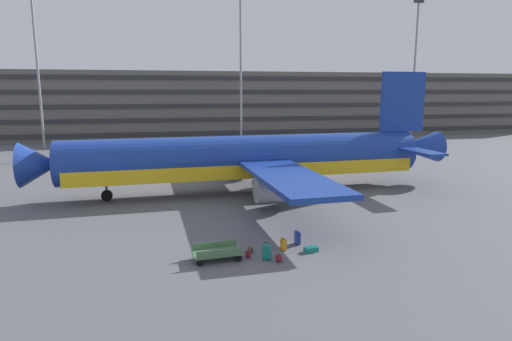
{
  "coord_description": "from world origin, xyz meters",
  "views": [
    {
      "loc": [
        -12.79,
        -37.93,
        8.98
      ],
      "look_at": [
        -5.97,
        -6.27,
        3.0
      ],
      "focal_mm": 30.45,
      "sensor_mm": 36.0,
      "label": 1
    }
  ],
  "objects_px": {
    "airliner": "(252,158)",
    "suitcase_silver": "(297,238)",
    "suitcase_teal": "(283,245)",
    "suitcase_upright": "(267,252)",
    "backpack_orange": "(251,249)",
    "backpack_laid_flat": "(279,258)",
    "suitcase_red": "(311,249)",
    "backpack_small": "(248,254)",
    "baggage_cart": "(217,252)"
  },
  "relations": [
    {
      "from": "suitcase_silver",
      "to": "baggage_cart",
      "type": "xyz_separation_m",
      "value": [
        -4.95,
        -1.43,
        0.03
      ]
    },
    {
      "from": "airliner",
      "to": "backpack_laid_flat",
      "type": "distance_m",
      "value": 16.46
    },
    {
      "from": "suitcase_teal",
      "to": "suitcase_red",
      "type": "distance_m",
      "value": 1.58
    },
    {
      "from": "suitcase_upright",
      "to": "airliner",
      "type": "bearing_deg",
      "value": 81.2
    },
    {
      "from": "airliner",
      "to": "suitcase_red",
      "type": "xyz_separation_m",
      "value": [
        0.31,
        -15.01,
        -2.92
      ]
    },
    {
      "from": "suitcase_upright",
      "to": "backpack_orange",
      "type": "xyz_separation_m",
      "value": [
        -0.64,
        1.21,
        -0.22
      ]
    },
    {
      "from": "backpack_small",
      "to": "backpack_orange",
      "type": "xyz_separation_m",
      "value": [
        0.27,
        0.75,
        0.01
      ]
    },
    {
      "from": "backpack_small",
      "to": "suitcase_teal",
      "type": "bearing_deg",
      "value": 17.23
    },
    {
      "from": "airliner",
      "to": "suitcase_teal",
      "type": "distance_m",
      "value": 14.81
    },
    {
      "from": "backpack_laid_flat",
      "to": "airliner",
      "type": "bearing_deg",
      "value": 83.4
    },
    {
      "from": "airliner",
      "to": "baggage_cart",
      "type": "height_order",
      "value": "airliner"
    },
    {
      "from": "backpack_laid_flat",
      "to": "suitcase_silver",
      "type": "bearing_deg",
      "value": 53.75
    },
    {
      "from": "suitcase_silver",
      "to": "suitcase_teal",
      "type": "bearing_deg",
      "value": -142.77
    },
    {
      "from": "suitcase_teal",
      "to": "backpack_laid_flat",
      "type": "xyz_separation_m",
      "value": [
        -0.69,
        -1.6,
        -0.14
      ]
    },
    {
      "from": "suitcase_upright",
      "to": "backpack_laid_flat",
      "type": "bearing_deg",
      "value": -39.85
    },
    {
      "from": "backpack_laid_flat",
      "to": "backpack_orange",
      "type": "relative_size",
      "value": 0.97
    },
    {
      "from": "suitcase_red",
      "to": "backpack_small",
      "type": "bearing_deg",
      "value": -177.27
    },
    {
      "from": "suitcase_teal",
      "to": "backpack_orange",
      "type": "relative_size",
      "value": 1.47
    },
    {
      "from": "suitcase_upright",
      "to": "baggage_cart",
      "type": "distance_m",
      "value": 2.67
    },
    {
      "from": "airliner",
      "to": "baggage_cart",
      "type": "bearing_deg",
      "value": -108.44
    },
    {
      "from": "backpack_laid_flat",
      "to": "baggage_cart",
      "type": "bearing_deg",
      "value": 162.57
    },
    {
      "from": "suitcase_upright",
      "to": "backpack_small",
      "type": "height_order",
      "value": "suitcase_upright"
    },
    {
      "from": "suitcase_teal",
      "to": "suitcase_upright",
      "type": "xyz_separation_m",
      "value": [
        -1.25,
        -1.13,
        0.09
      ]
    },
    {
      "from": "suitcase_upright",
      "to": "suitcase_red",
      "type": "distance_m",
      "value": 2.82
    },
    {
      "from": "backpack_small",
      "to": "airliner",
      "type": "bearing_deg",
      "value": 77.6
    },
    {
      "from": "suitcase_upright",
      "to": "suitcase_silver",
      "type": "xyz_separation_m",
      "value": [
        2.34,
        1.96,
        -0.05
      ]
    },
    {
      "from": "airliner",
      "to": "suitcase_silver",
      "type": "relative_size",
      "value": 41.1
    },
    {
      "from": "backpack_orange",
      "to": "suitcase_silver",
      "type": "bearing_deg",
      "value": 14.05
    },
    {
      "from": "suitcase_upright",
      "to": "baggage_cart",
      "type": "bearing_deg",
      "value": 168.56
    },
    {
      "from": "backpack_small",
      "to": "backpack_laid_flat",
      "type": "distance_m",
      "value": 1.74
    },
    {
      "from": "suitcase_upright",
      "to": "baggage_cart",
      "type": "xyz_separation_m",
      "value": [
        -2.62,
        0.53,
        -0.02
      ]
    },
    {
      "from": "suitcase_teal",
      "to": "suitcase_red",
      "type": "bearing_deg",
      "value": -18.54
    },
    {
      "from": "suitcase_red",
      "to": "backpack_laid_flat",
      "type": "relative_size",
      "value": 1.69
    },
    {
      "from": "suitcase_teal",
      "to": "suitcase_silver",
      "type": "bearing_deg",
      "value": 37.23
    },
    {
      "from": "backpack_orange",
      "to": "baggage_cart",
      "type": "height_order",
      "value": "baggage_cart"
    },
    {
      "from": "suitcase_silver",
      "to": "backpack_small",
      "type": "height_order",
      "value": "suitcase_silver"
    },
    {
      "from": "suitcase_upright",
      "to": "backpack_small",
      "type": "xyz_separation_m",
      "value": [
        -0.92,
        0.46,
        -0.23
      ]
    },
    {
      "from": "suitcase_silver",
      "to": "baggage_cart",
      "type": "relative_size",
      "value": 0.27
    },
    {
      "from": "suitcase_silver",
      "to": "backpack_laid_flat",
      "type": "bearing_deg",
      "value": -126.25
    },
    {
      "from": "suitcase_upright",
      "to": "backpack_orange",
      "type": "bearing_deg",
      "value": 117.92
    },
    {
      "from": "suitcase_red",
      "to": "baggage_cart",
      "type": "xyz_separation_m",
      "value": [
        -5.35,
        -0.1,
        0.29
      ]
    },
    {
      "from": "backpack_orange",
      "to": "suitcase_red",
      "type": "bearing_deg",
      "value": -9.75
    },
    {
      "from": "airliner",
      "to": "suitcase_teal",
      "type": "height_order",
      "value": "airliner"
    },
    {
      "from": "suitcase_teal",
      "to": "suitcase_red",
      "type": "xyz_separation_m",
      "value": [
        1.48,
        -0.5,
        -0.22
      ]
    },
    {
      "from": "backpack_laid_flat",
      "to": "baggage_cart",
      "type": "height_order",
      "value": "baggage_cart"
    },
    {
      "from": "airliner",
      "to": "suitcase_teal",
      "type": "bearing_deg",
      "value": -94.63
    },
    {
      "from": "suitcase_teal",
      "to": "baggage_cart",
      "type": "xyz_separation_m",
      "value": [
        -3.86,
        -0.6,
        0.07
      ]
    },
    {
      "from": "backpack_orange",
      "to": "baggage_cart",
      "type": "distance_m",
      "value": 2.1
    },
    {
      "from": "suitcase_teal",
      "to": "suitcase_upright",
      "type": "bearing_deg",
      "value": -137.87
    },
    {
      "from": "airliner",
      "to": "backpack_orange",
      "type": "distance_m",
      "value": 15.02
    }
  ]
}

